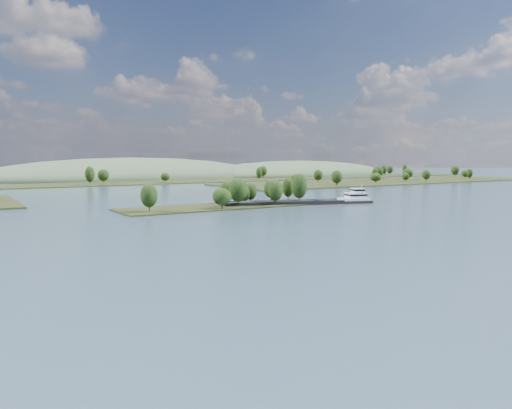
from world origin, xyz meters
TOP-DOWN VIEW (x-y plane):
  - ground at (0.00, 120.00)m, footprint 1800.00×1800.00m
  - tree_island at (7.26, 178.61)m, footprint 100.00×30.63m
  - right_bank at (231.90, 299.91)m, footprint 320.00×90.00m
  - back_shoreline at (6.63, 399.71)m, footprint 900.00×60.00m
  - hill_east at (260.00, 470.00)m, footprint 260.00×140.00m
  - hill_west at (60.00, 500.00)m, footprint 320.00×160.00m
  - cargo_barge at (41.35, 168.67)m, footprint 75.31×30.26m

SIDE VIEW (x-z plane):
  - ground at x=0.00m, z-range 0.00..0.00m
  - hill_east at x=260.00m, z-range -18.00..18.00m
  - hill_west at x=60.00m, z-range -22.00..22.00m
  - back_shoreline at x=6.63m, z-range -7.46..8.82m
  - right_bank at x=231.90m, z-range -6.29..8.24m
  - cargo_barge at x=41.35m, z-range -3.84..6.43m
  - tree_island at x=7.26m, z-range -3.44..12.43m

